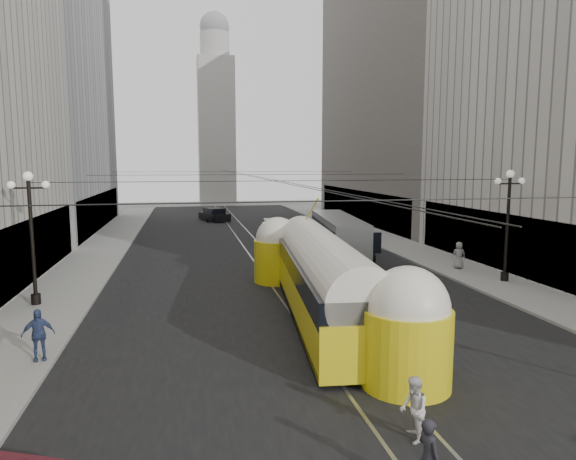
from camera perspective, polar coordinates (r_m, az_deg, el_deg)
name	(u,v)px	position (r m, az deg, el deg)	size (l,w,h in m)	color
road	(255,249)	(41.45, -3.70, -2.14)	(20.00, 85.00, 0.02)	black
sidewalk_left	(105,246)	(45.02, -19.64, -1.70)	(4.00, 72.00, 0.15)	gray
sidewalk_right	(379,238)	(47.82, 10.12, -0.86)	(4.00, 72.00, 0.15)	gray
rail_left	(246,250)	(41.36, -4.73, -2.18)	(0.12, 85.00, 0.04)	gray
rail_right	(264,249)	(41.55, -2.67, -2.11)	(0.12, 85.00, 0.04)	gray
building_left_far	(32,87)	(58.34, -26.58, 13.99)	(12.60, 28.60, 28.60)	#999999
building_right_far	(410,79)	(62.21, 13.41, 15.97)	(12.60, 32.60, 32.60)	#514C47
distant_tower	(216,114)	(88.54, -8.01, 12.63)	(6.00, 6.00, 31.36)	#B2AFA8
lamppost_left_mid	(32,230)	(27.16, -26.61, -0.03)	(1.86, 0.44, 6.37)	black
lamppost_right_mid	(508,219)	(31.79, 23.23, 1.14)	(1.86, 0.44, 6.37)	black
catenary	(258,176)	(39.89, -3.41, 5.98)	(25.00, 72.00, 0.23)	black
streetcar	(323,277)	(22.97, 3.87, -5.21)	(4.18, 17.53, 3.86)	gold
city_bus	(338,234)	(38.47, 5.58, -0.49)	(3.69, 11.79, 2.94)	gray
sedan_white_far	(271,226)	(51.64, -1.87, 0.43)	(2.09, 4.21, 1.28)	silver
sedan_dark_far	(214,215)	(62.18, -8.19, 1.67)	(3.68, 5.26, 1.53)	black
pedestrian_crossing_a	(429,457)	(12.01, 15.36, -23.19)	(0.62, 0.41, 1.70)	black
pedestrian_crossing_b	(414,409)	(13.89, 13.78, -18.78)	(0.80, 0.63, 1.65)	silver
pedestrian_sidewalk_right	(459,255)	(34.79, 18.45, -2.68)	(0.85, 0.52, 1.74)	slate
pedestrian_sidewalk_left	(38,335)	(19.94, -26.02, -10.41)	(1.06, 0.61, 1.82)	navy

